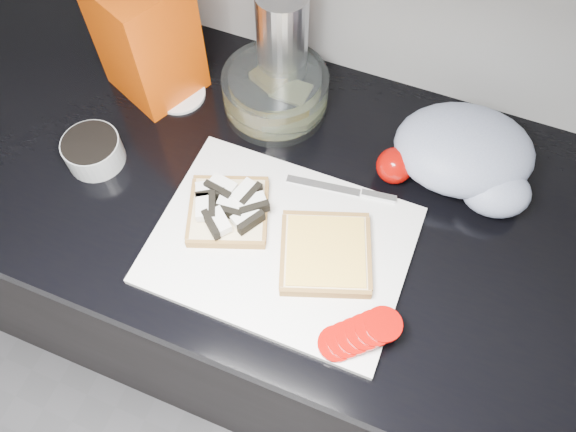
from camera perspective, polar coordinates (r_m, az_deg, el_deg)
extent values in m
cube|color=black|center=(1.38, -0.39, -7.43)|extent=(3.50, 0.60, 0.86)
cube|color=black|center=(0.98, -0.54, 2.65)|extent=(3.50, 0.64, 0.04)
cube|color=white|center=(0.90, -0.71, -2.94)|extent=(0.40, 0.30, 0.01)
cube|color=beige|center=(0.92, -6.07, 0.46)|extent=(0.16, 0.16, 0.02)
cube|color=white|center=(0.92, -7.95, 2.71)|extent=(0.05, 0.04, 0.02)
cube|color=black|center=(0.92, -7.95, 2.71)|extent=(0.05, 0.03, 0.02)
cube|color=white|center=(0.92, -6.65, 3.07)|extent=(0.05, 0.03, 0.02)
cube|color=black|center=(0.92, -6.65, 3.07)|extent=(0.05, 0.02, 0.02)
cube|color=white|center=(0.91, -4.41, 2.41)|extent=(0.04, 0.05, 0.02)
cube|color=black|center=(0.91, -4.41, 2.41)|extent=(0.02, 0.05, 0.02)
cube|color=white|center=(0.90, -8.53, 0.89)|extent=(0.04, 0.05, 0.02)
cube|color=black|center=(0.90, -8.53, 0.89)|extent=(0.03, 0.05, 0.02)
cube|color=white|center=(0.90, -5.84, 0.99)|extent=(0.05, 0.03, 0.02)
cube|color=black|center=(0.90, -5.84, 0.99)|extent=(0.05, 0.01, 0.02)
cube|color=white|center=(0.89, -4.27, -0.13)|extent=(0.04, 0.05, 0.02)
cube|color=black|center=(0.89, -4.27, -0.13)|extent=(0.03, 0.05, 0.02)
cube|color=white|center=(0.88, -7.03, -0.56)|extent=(0.05, 0.05, 0.02)
cube|color=black|center=(0.88, -7.03, -0.56)|extent=(0.04, 0.04, 0.02)
cube|color=white|center=(0.90, -3.64, 1.34)|extent=(0.05, 0.05, 0.02)
cube|color=black|center=(0.90, -3.64, 1.34)|extent=(0.04, 0.04, 0.02)
cube|color=beige|center=(0.88, 3.83, -3.83)|extent=(0.18, 0.18, 0.02)
cube|color=#FDC84A|center=(0.87, 3.87, -3.52)|extent=(0.15, 0.15, 0.00)
cylinder|color=#A10803|center=(0.83, 4.91, -12.80)|extent=(0.06, 0.06, 0.01)
cylinder|color=#A10803|center=(0.83, 5.87, -12.41)|extent=(0.06, 0.06, 0.01)
cylinder|color=#A10803|center=(0.83, 6.82, -12.01)|extent=(0.07, 0.07, 0.01)
cylinder|color=#A10803|center=(0.83, 7.78, -11.61)|extent=(0.07, 0.07, 0.01)
cylinder|color=#A10803|center=(0.83, 8.73, -11.20)|extent=(0.08, 0.08, 0.01)
cylinder|color=#A10803|center=(0.83, 9.69, -10.79)|extent=(0.08, 0.08, 0.01)
cube|color=silver|center=(0.95, 3.59, 3.10)|extent=(0.13, 0.03, 0.00)
cube|color=silver|center=(0.94, 9.21, 2.00)|extent=(0.06, 0.02, 0.01)
cylinder|color=#A2A6A7|center=(1.03, -19.15, 6.24)|extent=(0.10, 0.10, 0.05)
cylinder|color=black|center=(1.01, -19.49, 6.92)|extent=(0.10, 0.10, 0.01)
cylinder|color=white|center=(1.10, -10.98, 12.07)|extent=(0.10, 0.10, 0.01)
cylinder|color=silver|center=(1.04, -1.28, 12.44)|extent=(0.19, 0.19, 0.08)
cube|color=#FDC84A|center=(1.05, -1.88, 12.66)|extent=(0.07, 0.06, 0.04)
cube|color=#F3F191|center=(1.04, 0.31, 11.12)|extent=(0.07, 0.06, 0.01)
cube|color=#F64004|center=(1.06, -14.16, 17.28)|extent=(0.19, 0.18, 0.23)
cylinder|color=#B1B1B6|center=(1.02, -0.57, 16.91)|extent=(0.09, 0.09, 0.21)
ellipsoid|color=#A0ADC5|center=(0.99, 17.42, 6.46)|extent=(0.27, 0.23, 0.10)
ellipsoid|color=#A0ADC5|center=(0.97, 20.35, 2.34)|extent=(0.13, 0.12, 0.07)
sphere|color=#A10803|center=(0.96, 10.78, 5.04)|extent=(0.06, 0.06, 0.06)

